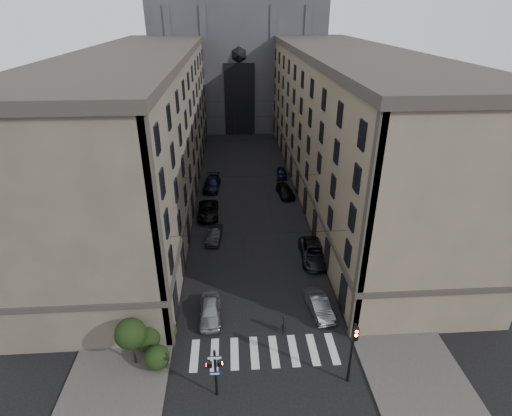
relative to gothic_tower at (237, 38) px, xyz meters
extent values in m
plane|color=black|center=(0.00, -74.96, -17.80)|extent=(260.00, 260.00, 0.00)
cube|color=#383533|center=(-10.50, -38.96, -17.72)|extent=(7.00, 80.00, 0.15)
cube|color=#383533|center=(10.50, -38.96, -17.72)|extent=(7.00, 80.00, 0.15)
cube|color=beige|center=(0.00, -69.96, -17.79)|extent=(11.00, 3.20, 0.01)
cube|color=#524C3F|center=(-13.50, -38.96, -8.80)|extent=(13.00, 60.00, 18.00)
cube|color=#38332D|center=(-13.50, -38.96, 0.60)|extent=(13.60, 60.60, 0.90)
cube|color=#38332D|center=(-13.50, -38.96, -13.60)|extent=(13.40, 60.30, 0.50)
cube|color=brown|center=(13.50, -38.96, -8.80)|extent=(13.00, 60.00, 18.00)
cube|color=#38332D|center=(13.50, -38.96, 0.60)|extent=(13.60, 60.60, 0.90)
cube|color=#38332D|center=(13.50, -38.96, -13.60)|extent=(13.40, 60.30, 0.50)
cube|color=#2D2D33|center=(0.00, 0.04, -2.80)|extent=(34.00, 22.00, 30.00)
cube|color=black|center=(0.00, -11.01, -10.80)|extent=(6.00, 0.30, 14.00)
cylinder|color=black|center=(-3.50, -73.46, -15.80)|extent=(0.18, 0.18, 4.00)
cube|color=orange|center=(-3.22, -73.46, -14.90)|extent=(0.34, 0.24, 0.38)
cube|color=#FF0C07|center=(-3.88, -73.36, -15.10)|extent=(0.34, 0.24, 0.38)
cube|color=navy|center=(-3.50, -73.59, -14.25)|extent=(0.95, 0.05, 0.24)
cube|color=navy|center=(-3.50, -73.59, -15.65)|extent=(0.85, 0.05, 0.27)
cylinder|color=black|center=(5.60, -72.96, -15.20)|extent=(0.20, 0.20, 5.20)
cube|color=black|center=(5.60, -73.18, -13.20)|extent=(0.34, 0.30, 1.00)
cylinder|color=#FF0C07|center=(5.60, -73.34, -12.88)|extent=(0.22, 0.05, 0.22)
cylinder|color=orange|center=(5.60, -73.34, -13.20)|extent=(0.22, 0.05, 0.22)
cylinder|color=black|center=(5.60, -73.34, -13.52)|extent=(0.22, 0.05, 0.22)
sphere|color=black|center=(-7.80, -70.96, -16.75)|extent=(1.80, 1.80, 1.80)
sphere|color=black|center=(-8.80, -69.16, -16.65)|extent=(2.00, 2.00, 2.00)
sphere|color=black|center=(-7.40, -68.16, -16.95)|extent=(1.40, 1.40, 1.40)
cylinder|color=black|center=(-9.50, -70.46, -16.45)|extent=(0.16, 0.16, 2.40)
sphere|color=black|center=(-9.50, -70.46, -14.85)|extent=(2.20, 2.20, 2.20)
cylinder|color=black|center=(0.00, -64.96, -10.30)|extent=(14.00, 0.03, 0.03)
cylinder|color=black|center=(0.00, -52.96, -10.30)|extent=(14.00, 0.03, 0.03)
cylinder|color=black|center=(0.00, -39.96, -10.30)|extent=(14.00, 0.03, 0.03)
cylinder|color=black|center=(0.00, -26.96, -10.30)|extent=(14.00, 0.03, 0.03)
cylinder|color=black|center=(0.00, -14.96, -10.30)|extent=(14.00, 0.03, 0.03)
cylinder|color=black|center=(-1.30, -38.96, -10.70)|extent=(0.03, 60.00, 0.03)
cylinder|color=black|center=(1.30, -38.96, -10.70)|extent=(0.03, 60.00, 0.03)
imported|color=gray|center=(-4.20, -65.92, -17.05)|extent=(1.85, 4.42, 1.50)
imported|color=black|center=(-4.20, -53.23, -17.13)|extent=(1.92, 4.23, 1.35)
imported|color=black|center=(-5.13, -47.41, -17.04)|extent=(2.59, 5.47, 1.51)
imported|color=black|center=(-4.94, -38.82, -17.01)|extent=(2.67, 5.58, 1.57)
imported|color=slate|center=(5.05, -65.78, -17.09)|extent=(2.09, 4.48, 1.42)
imported|color=black|center=(6.20, -57.81, -16.98)|extent=(3.01, 6.04, 1.65)
imported|color=black|center=(5.30, -41.82, -17.10)|extent=(2.49, 4.98, 1.39)
imported|color=black|center=(5.70, -34.85, -17.16)|extent=(1.79, 3.83, 1.27)
imported|color=black|center=(1.76, -68.01, -16.95)|extent=(0.58, 0.72, 1.70)
camera|label=1|loc=(-2.08, -92.06, 5.55)|focal=28.00mm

